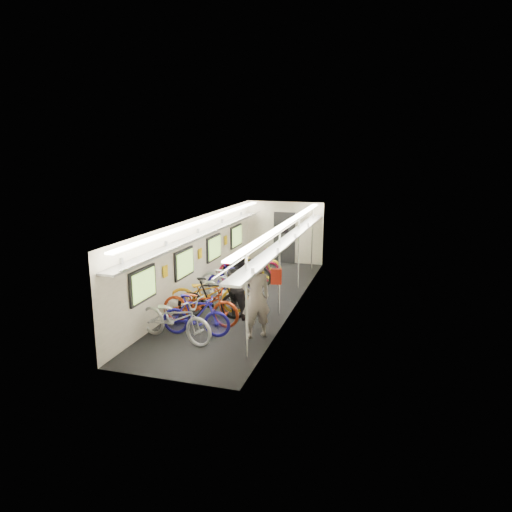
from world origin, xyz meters
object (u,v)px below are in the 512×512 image
Objects in this scene: bicycle_0 at (175,318)px; bicycle_1 at (196,315)px; passenger_mid at (239,284)px; backpack at (276,276)px; passenger_near at (256,298)px.

bicycle_1 is (0.34, 0.39, -0.04)m from bicycle_0.
backpack is (1.09, -0.39, 0.40)m from passenger_mid.
passenger_near is 1.08× the size of passenger_mid.
bicycle_1 is at bearing 92.28° from passenger_mid.
passenger_near is at bearing -53.48° from bicycle_0.
passenger_near is 5.04× the size of backpack.
bicycle_1 is 0.87× the size of passenger_near.
bicycle_0 is 1.17× the size of passenger_mid.
bicycle_0 is at bearing -152.51° from backpack.
passenger_mid is 1.22m from backpack.
bicycle_1 is 0.94× the size of passenger_mid.
passenger_mid reaches higher than bicycle_0.
passenger_mid is (0.90, 1.92, 0.34)m from bicycle_0.
bicycle_0 reaches higher than bicycle_1.
passenger_near is (1.38, 0.32, 0.46)m from bicycle_1.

